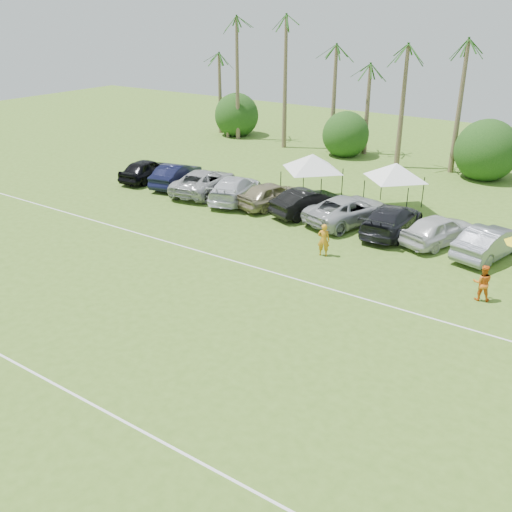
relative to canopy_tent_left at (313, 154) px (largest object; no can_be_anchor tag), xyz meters
The scene contains 25 objects.
field_lines 17.43m from the canopy_tent_left, 83.01° to the right, with size 80.00×12.10×0.01m.
palm_tree_0 24.16m from the canopy_tent_left, 146.87° to the left, with size 2.40×2.40×8.90m.
palm_tree_1 20.44m from the canopy_tent_left, 138.93° to the left, with size 2.40×2.40×9.90m.
palm_tree_2 17.41m from the canopy_tent_left, 127.34° to the left, with size 2.40×2.40×10.90m.
palm_tree_3 15.84m from the canopy_tent_left, 114.47° to the left, with size 2.40×2.40×11.90m.
palm_tree_4 13.81m from the canopy_tent_left, 98.39° to the left, with size 2.40×2.40×8.90m.
palm_tree_5 14.13m from the canopy_tent_left, 80.89° to the left, with size 2.40×2.40×9.90m.
palm_tree_6 15.55m from the canopy_tent_left, 64.92° to the left, with size 2.40×2.40×10.90m.
bush_tree_0 22.00m from the canopy_tent_left, 140.39° to the left, with size 4.00×4.00×4.00m.
bush_tree_1 14.61m from the canopy_tent_left, 105.63° to the left, with size 4.00×4.00×4.00m.
bush_tree_2 16.23m from the canopy_tent_left, 60.00° to the left, with size 4.00×4.00×4.00m.
sideline_player_a 9.52m from the canopy_tent_left, 56.67° to the right, with size 0.64×0.42×1.77m, color orange.
sideline_player_b 15.73m from the canopy_tent_left, 31.44° to the right, with size 0.83×0.64×1.70m, color orange.
canopy_tent_left is the anchor object (origin of this frame).
canopy_tent_right 5.41m from the canopy_tent_left, 15.68° to the left, with size 4.42×4.42×3.58m.
parked_car_0 13.18m from the canopy_tent_left, 167.86° to the right, with size 1.96×4.87×1.66m, color black.
parked_car_1 10.49m from the canopy_tent_left, 165.72° to the right, with size 1.76×5.03×1.66m, color black.
parked_car_2 7.98m from the canopy_tent_left, 159.27° to the right, with size 2.75×5.97×1.66m, color #A7A7A7.
parked_car_3 5.71m from the canopy_tent_left, 147.08° to the right, with size 2.32×5.72×1.66m, color silver.
parked_car_4 3.84m from the canopy_tent_left, 121.70° to the right, with size 1.96×4.87×1.66m, color gray.
parked_car_5 3.70m from the canopy_tent_left, 64.87° to the right, with size 1.76×5.03×1.66m, color black.
parked_car_6 5.24m from the canopy_tent_left, 31.49° to the right, with size 2.75×5.97×1.66m, color #A5A7A9.
parked_car_7 7.60m from the canopy_tent_left, 20.74° to the right, with size 2.32×5.72×1.66m, color black.
parked_car_8 10.16m from the canopy_tent_left, 15.43° to the right, with size 1.96×4.87×1.66m, color silver.
parked_car_9 12.86m from the canopy_tent_left, 13.37° to the right, with size 1.76×5.03×1.66m, color gray.
Camera 1 is at (15.76, -7.54, 12.13)m, focal length 40.00 mm.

